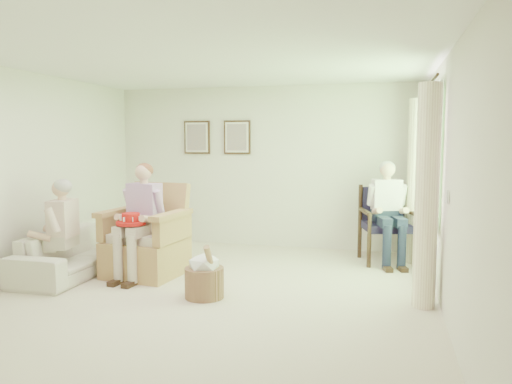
# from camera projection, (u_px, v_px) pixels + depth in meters

# --- Properties ---
(floor) EXTENTS (5.50, 5.50, 0.00)m
(floor) POSITION_uv_depth(u_px,v_px,m) (207.00, 294.00, 5.61)
(floor) COLOR beige
(floor) RESTS_ON ground
(back_wall) EXTENTS (5.00, 0.04, 2.60)m
(back_wall) POSITION_uv_depth(u_px,v_px,m) (264.00, 167.00, 8.12)
(back_wall) COLOR silver
(back_wall) RESTS_ON ground
(front_wall) EXTENTS (5.00, 0.04, 2.60)m
(front_wall) POSITION_uv_depth(u_px,v_px,m) (36.00, 215.00, 2.83)
(front_wall) COLOR silver
(front_wall) RESTS_ON ground
(left_wall) EXTENTS (0.04, 5.50, 2.60)m
(left_wall) POSITION_uv_depth(u_px,v_px,m) (13.00, 175.00, 6.10)
(left_wall) COLOR silver
(left_wall) RESTS_ON ground
(right_wall) EXTENTS (0.04, 5.50, 2.60)m
(right_wall) POSITION_uv_depth(u_px,v_px,m) (447.00, 184.00, 4.85)
(right_wall) COLOR silver
(right_wall) RESTS_ON ground
(ceiling) EXTENTS (5.00, 5.50, 0.02)m
(ceiling) POSITION_uv_depth(u_px,v_px,m) (204.00, 59.00, 5.34)
(ceiling) COLOR white
(ceiling) RESTS_ON back_wall
(window) EXTENTS (0.13, 2.50, 1.63)m
(window) POSITION_uv_depth(u_px,v_px,m) (433.00, 152.00, 5.99)
(window) COLOR #2D6B23
(window) RESTS_ON right_wall
(curtain_left) EXTENTS (0.34, 0.34, 2.30)m
(curtain_left) POSITION_uv_depth(u_px,v_px,m) (427.00, 197.00, 5.12)
(curtain_left) COLOR #FCF0C5
(curtain_left) RESTS_ON ground
(curtain_right) EXTENTS (0.34, 0.34, 2.30)m
(curtain_right) POSITION_uv_depth(u_px,v_px,m) (416.00, 182.00, 7.01)
(curtain_right) COLOR #FCF0C5
(curtain_right) RESTS_ON ground
(framed_print_left) EXTENTS (0.45, 0.05, 0.55)m
(framed_print_left) POSITION_uv_depth(u_px,v_px,m) (197.00, 137.00, 8.32)
(framed_print_left) COLOR #382114
(framed_print_left) RESTS_ON back_wall
(framed_print_right) EXTENTS (0.45, 0.05, 0.55)m
(framed_print_right) POSITION_uv_depth(u_px,v_px,m) (237.00, 137.00, 8.15)
(framed_print_right) COLOR #382114
(framed_print_right) RESTS_ON back_wall
(wicker_armchair) EXTENTS (0.92, 0.91, 1.17)m
(wicker_armchair) POSITION_uv_depth(u_px,v_px,m) (147.00, 246.00, 6.43)
(wicker_armchair) COLOR #AF7E52
(wicker_armchair) RESTS_ON ground
(wood_armchair) EXTENTS (0.68, 0.64, 1.05)m
(wood_armchair) POSITION_uv_depth(u_px,v_px,m) (387.00, 221.00, 7.14)
(wood_armchair) COLOR black
(wood_armchair) RESTS_ON ground
(sofa) EXTENTS (1.90, 0.74, 0.56)m
(sofa) POSITION_uv_depth(u_px,v_px,m) (77.00, 252.00, 6.49)
(sofa) COLOR beige
(sofa) RESTS_ON ground
(person_wicker) EXTENTS (0.40, 0.62, 1.41)m
(person_wicker) POSITION_uv_depth(u_px,v_px,m) (141.00, 212.00, 6.23)
(person_wicker) COLOR beige
(person_wicker) RESTS_ON ground
(person_dark) EXTENTS (0.40, 0.63, 1.41)m
(person_dark) POSITION_uv_depth(u_px,v_px,m) (387.00, 205.00, 6.94)
(person_dark) COLOR #192038
(person_dark) RESTS_ON ground
(person_sofa) EXTENTS (0.42, 0.62, 1.23)m
(person_sofa) POSITION_uv_depth(u_px,v_px,m) (58.00, 225.00, 6.09)
(person_sofa) COLOR #C1B49C
(person_sofa) RESTS_ON ground
(red_hat) EXTENTS (0.36, 0.36, 0.14)m
(red_hat) POSITION_uv_depth(u_px,v_px,m) (131.00, 220.00, 6.06)
(red_hat) COLOR #B51612
(red_hat) RESTS_ON person_wicker
(hatbox) EXTENTS (0.56, 0.56, 0.63)m
(hatbox) POSITION_uv_depth(u_px,v_px,m) (204.00, 276.00, 5.47)
(hatbox) COLOR #AC795D
(hatbox) RESTS_ON ground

